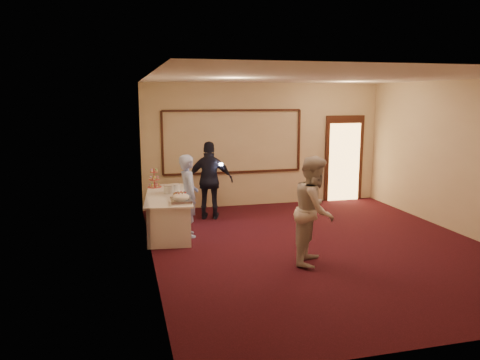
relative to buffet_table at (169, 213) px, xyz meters
name	(u,v)px	position (x,y,z in m)	size (l,w,h in m)	color
floor	(321,246)	(2.56, -1.61, -0.39)	(7.00, 7.00, 0.00)	black
room_walls	(324,135)	(2.56, -1.61, 1.64)	(6.04, 7.04, 3.02)	beige
wall_molding	(233,142)	(1.76, 1.86, 1.21)	(3.45, 0.04, 1.55)	#34170F
doorway	(344,159)	(4.71, 1.84, 0.69)	(1.05, 0.07, 2.20)	#34170F
buffet_table	(169,213)	(0.00, 0.00, 0.00)	(1.11, 2.34, 0.77)	silver
pavlova_tray	(181,198)	(0.14, -0.82, 0.46)	(0.40, 0.55, 0.19)	#B0B3B8
cupcake_stand	(154,180)	(-0.22, 0.82, 0.54)	(0.30, 0.30, 0.44)	#C84646
plate_stack_a	(169,189)	(0.01, 0.10, 0.47)	(0.21, 0.21, 0.17)	white
plate_stack_b	(176,188)	(0.17, 0.26, 0.46)	(0.18, 0.18, 0.15)	white
tart	(180,195)	(0.19, -0.21, 0.41)	(0.28, 0.28, 0.06)	white
man	(189,196)	(0.35, -0.36, 0.41)	(0.58, 0.38, 1.60)	#94AAED
woman	(314,210)	(2.10, -2.33, 0.49)	(0.85, 0.67, 1.76)	beige
guest	(210,180)	(0.99, 0.82, 0.47)	(1.01, 0.42, 1.72)	black
camera_flash	(221,164)	(1.19, 0.58, 0.86)	(0.07, 0.04, 0.05)	white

